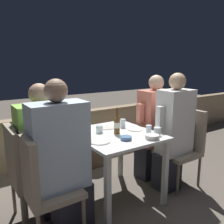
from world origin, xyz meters
The scene contains 26 objects.
ground_plane centered at (0.00, 0.00, 0.00)m, with size 16.00×16.00×0.00m, color #665B51.
parapet_wall centered at (0.00, 1.39, 0.36)m, with size 9.00×0.18×0.72m.
dining_table centered at (0.00, 0.00, 0.64)m, with size 0.81×0.89×0.75m.
planter_hedge centered at (0.00, 0.94, 0.34)m, with size 0.79×0.47×0.60m.
chair_left_near centered at (-0.87, -0.17, 0.54)m, with size 0.45×0.44×0.93m.
person_blue_shirt centered at (-0.67, -0.17, 0.68)m, with size 0.52×0.26×1.37m.
chair_left_far centered at (-0.91, 0.15, 0.54)m, with size 0.45×0.44×0.93m.
person_green_blouse centered at (-0.71, 0.15, 0.65)m, with size 0.51×0.26×1.31m.
chair_right_near centered at (0.90, -0.17, 0.54)m, with size 0.45×0.44×0.93m.
person_white_polo centered at (0.70, -0.17, 0.69)m, with size 0.48×0.26×1.37m.
chair_right_far centered at (0.92, 0.18, 0.54)m, with size 0.45×0.44×0.93m.
person_coral_top centered at (0.71, 0.18, 0.67)m, with size 0.48×0.26×1.34m.
beer_bottle centered at (0.01, -0.01, 0.86)m, with size 0.07×0.07×0.28m.
plate_0 centered at (-0.28, -0.14, 0.76)m, with size 0.20×0.20×0.01m.
plate_1 centered at (0.26, 0.00, 0.76)m, with size 0.18×0.18×0.01m.
plate_2 centered at (0.03, 0.24, 0.76)m, with size 0.20×0.20×0.01m.
bowl_0 centered at (-0.31, 0.34, 0.78)m, with size 0.13×0.13×0.05m.
bowl_1 centered at (-0.03, -0.23, 0.77)m, with size 0.11×0.11×0.04m.
bowl_2 centered at (0.20, -0.35, 0.78)m, with size 0.14×0.14×0.04m.
bowl_3 centered at (-0.30, 0.17, 0.77)m, with size 0.14×0.14×0.03m.
glass_cup_0 centered at (-0.13, 0.12, 0.79)m, with size 0.07×0.07×0.08m.
glass_cup_1 centered at (0.32, -0.30, 0.79)m, with size 0.07×0.07×0.08m.
glass_cup_2 centered at (0.20, 0.15, 0.80)m, with size 0.06×0.06×0.10m.
glass_cup_3 centered at (-0.34, 0.01, 0.80)m, with size 0.08×0.08×0.09m.
glass_cup_4 centered at (0.30, -0.19, 0.79)m, with size 0.06×0.06×0.09m.
fork_0 centered at (0.26, 0.27, 0.76)m, with size 0.03×0.17×0.01m.
Camera 1 is at (-1.37, -1.98, 1.50)m, focal length 38.00 mm.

